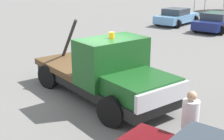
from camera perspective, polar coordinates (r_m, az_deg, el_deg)
name	(u,v)px	position (r m, az deg, el deg)	size (l,w,h in m)	color
ground_plane	(101,96)	(10.96, -2.10, -4.77)	(160.00, 160.00, 0.00)	slate
tow_truck	(107,73)	(10.37, -1.00, -0.62)	(6.25, 3.63, 2.51)	black
person_near_truck	(190,121)	(7.22, 14.05, -9.11)	(0.38, 0.38, 1.71)	#38383D
parked_car_skyblue	(177,17)	(26.37, 11.71, 9.51)	(2.58, 4.50, 1.34)	#669ED1
parked_car_navy	(217,22)	(24.47, 18.65, 8.37)	(2.67, 4.81, 1.34)	navy
traffic_cone	(129,55)	(15.33, 3.18, 2.75)	(0.40, 0.40, 0.55)	black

